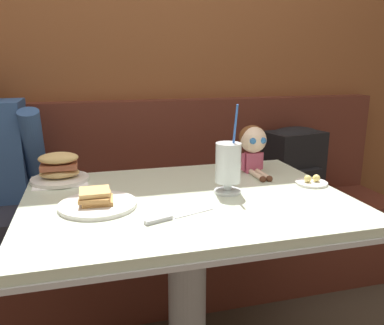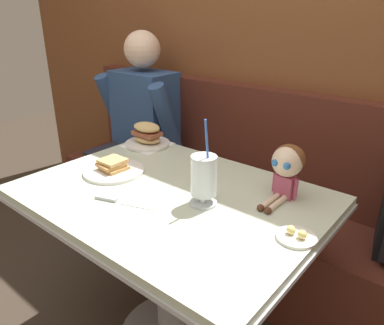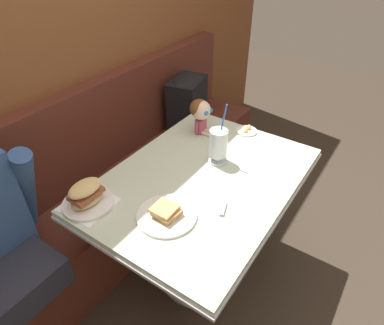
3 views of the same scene
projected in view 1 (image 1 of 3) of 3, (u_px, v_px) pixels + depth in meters
wood_panel_wall at (146, 60)px, 2.06m from camera, size 4.40×0.08×2.40m
booth_bench at (157, 233)px, 2.05m from camera, size 2.60×0.48×1.00m
diner_table at (187, 248)px, 1.41m from camera, size 1.11×0.81×0.74m
toast_plate at (97, 202)px, 1.26m from camera, size 0.25×0.25×0.06m
milkshake_glass at (228, 166)px, 1.38m from camera, size 0.10×0.10×0.32m
sandwich_plate at (59, 170)px, 1.52m from camera, size 0.22×0.22×0.12m
butter_saucer at (312, 182)px, 1.49m from camera, size 0.12×0.12×0.04m
butter_knife at (168, 218)px, 1.16m from camera, size 0.23×0.09×0.01m
seated_doll at (253, 142)px, 1.63m from camera, size 0.11×0.22×0.20m
backpack at (294, 163)px, 2.13m from camera, size 0.33×0.30×0.41m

